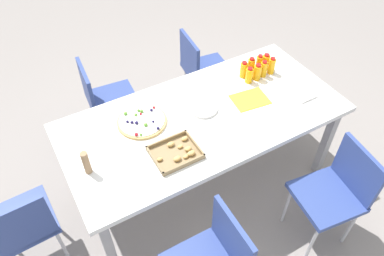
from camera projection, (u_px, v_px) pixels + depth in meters
ground_plane at (202, 180)px, 3.17m from camera, size 12.00×12.00×0.00m
party_table at (204, 122)px, 2.67m from camera, size 2.01×0.95×0.76m
chair_near_right at (104, 98)px, 3.15m from camera, size 0.43×0.43×0.83m
chair_near_left at (201, 67)px, 3.45m from camera, size 0.44×0.44×0.83m
chair_end at (22, 226)px, 2.31m from camera, size 0.42×0.42×0.83m
chair_far_left at (337, 190)px, 2.49m from camera, size 0.45×0.45×0.83m
juice_bottle_0 at (266, 62)px, 2.97m from camera, size 0.06×0.06×0.13m
juice_bottle_1 at (259, 64)px, 2.94m from camera, size 0.05×0.05×0.15m
juice_bottle_2 at (251, 67)px, 2.91m from camera, size 0.06×0.06×0.15m
juice_bottle_3 at (244, 70)px, 2.89m from camera, size 0.06×0.06×0.14m
juice_bottle_4 at (272, 66)px, 2.92m from camera, size 0.05×0.05×0.14m
juice_bottle_5 at (264, 69)px, 2.90m from camera, size 0.05×0.05×0.14m
juice_bottle_6 at (257, 72)px, 2.87m from camera, size 0.06×0.06×0.14m
juice_bottle_7 at (249, 75)px, 2.85m from camera, size 0.06×0.06×0.13m
fruit_pizza at (142, 121)px, 2.57m from camera, size 0.34×0.34×0.05m
snack_tray at (176, 152)px, 2.37m from camera, size 0.30×0.25×0.04m
plate_stack at (204, 108)px, 2.66m from camera, size 0.20×0.20×0.02m
napkin_stack at (303, 94)px, 2.77m from camera, size 0.15×0.15×0.02m
cardboard_tube at (86, 163)px, 2.22m from camera, size 0.04×0.04×0.17m
paper_folder at (250, 99)px, 2.74m from camera, size 0.28×0.23×0.01m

